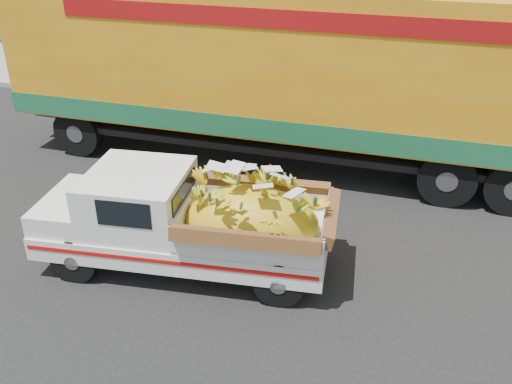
% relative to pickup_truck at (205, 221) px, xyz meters
% --- Properties ---
extents(ground, '(100.00, 100.00, 0.00)m').
position_rel_pickup_truck_xyz_m(ground, '(-1.16, -0.06, -0.85)').
color(ground, black).
rests_on(ground, ground).
extents(curb, '(60.00, 0.25, 0.15)m').
position_rel_pickup_truck_xyz_m(curb, '(-1.16, 6.75, -0.78)').
color(curb, gray).
rests_on(curb, ground).
extents(sidewalk, '(60.00, 4.00, 0.14)m').
position_rel_pickup_truck_xyz_m(sidewalk, '(-1.16, 8.85, -0.78)').
color(sidewalk, gray).
rests_on(sidewalk, ground).
extents(pickup_truck, '(4.73, 2.32, 1.59)m').
position_rel_pickup_truck_xyz_m(pickup_truck, '(0.00, 0.00, 0.00)').
color(pickup_truck, black).
rests_on(pickup_truck, ground).
extents(semi_trailer, '(12.03, 2.97, 3.80)m').
position_rel_pickup_truck_xyz_m(semi_trailer, '(-0.03, 4.30, 1.27)').
color(semi_trailer, black).
rests_on(semi_trailer, ground).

